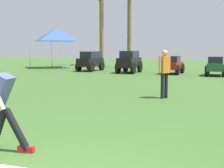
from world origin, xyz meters
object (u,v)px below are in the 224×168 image
parked_car_slot_c (173,65)px  event_tent (56,34)px  parked_car_slot_a (91,60)px  parked_car_slot_b (129,61)px  teammate_midfield (165,69)px  palm_tree_far_left (101,23)px  palm_tree_left_of_centre (129,16)px  frisbee_thrower (1,102)px  parked_car_slot_d (216,66)px

parked_car_slot_c → event_tent: bearing=168.1°
parked_car_slot_a → event_tent: 4.79m
parked_car_slot_b → event_tent: bearing=161.6°
teammate_midfield → parked_car_slot_b: 10.95m
palm_tree_far_left → event_tent: size_ratio=1.99×
parked_car_slot_a → palm_tree_left_of_centre: size_ratio=0.34×
palm_tree_far_left → palm_tree_left_of_centre: size_ratio=0.89×
teammate_midfield → parked_car_slot_c: (-2.32, 9.99, -0.38)m
palm_tree_left_of_centre → frisbee_thrower: bearing=-73.5°
frisbee_thrower → event_tent: bearing=121.4°
teammate_midfield → palm_tree_left_of_centre: (-7.16, 14.95, 3.15)m
parked_car_slot_c → parked_car_slot_d: same height
parked_car_slot_b → palm_tree_left_of_centre: bearing=111.8°
parked_car_slot_d → parked_car_slot_c: bearing=173.5°
frisbee_thrower → parked_car_slot_d: size_ratio=0.62×
event_tent → palm_tree_far_left: bearing=68.7°
teammate_midfield → parked_car_slot_d: bearing=88.4°
palm_tree_far_left → palm_tree_left_of_centre: bearing=-25.0°
parked_car_slot_a → palm_tree_left_of_centre: (0.98, 4.74, 3.37)m
palm_tree_far_left → event_tent: bearing=-111.3°
parked_car_slot_d → palm_tree_left_of_centre: 9.76m
parked_car_slot_b → parked_car_slot_c: 2.77m
parked_car_slot_b → event_tent: (-7.06, 2.35, 1.87)m
teammate_midfield → frisbee_thrower: bearing=-96.9°
parked_car_slot_a → parked_car_slot_b: 3.11m
parked_car_slot_b → palm_tree_left_of_centre: palm_tree_left_of_centre is taller
parked_car_slot_a → palm_tree_left_of_centre: 5.90m
parked_car_slot_b → event_tent: 7.67m
teammate_midfield → parked_car_slot_a: 13.06m
frisbee_thrower → palm_tree_far_left: bearing=112.7°
parked_car_slot_a → parked_car_slot_c: parked_car_slot_a is taller
teammate_midfield → palm_tree_left_of_centre: 16.87m
teammate_midfield → event_tent: size_ratio=0.50×
frisbee_thrower → parked_car_slot_a: size_ratio=0.58×
parked_car_slot_d → parked_car_slot_a: bearing=176.5°
parked_car_slot_c → parked_car_slot_b: bearing=-174.2°
frisbee_thrower → parked_car_slot_a: bearing=113.7°
parked_car_slot_a → palm_tree_left_of_centre: palm_tree_left_of_centre is taller
parked_car_slot_d → palm_tree_far_left: (-10.68, 6.77, 3.12)m
parked_car_slot_d → event_tent: bearing=169.2°
parked_car_slot_a → parked_car_slot_c: (5.82, -0.22, -0.16)m
parked_car_slot_b → teammate_midfield: bearing=-62.4°
parked_car_slot_d → palm_tree_left_of_centre: bearing=144.7°
frisbee_thrower → teammate_midfield: bearing=83.1°
parked_car_slot_d → teammate_midfield: bearing=-91.6°
parked_car_slot_a → parked_car_slot_d: size_ratio=1.07×
event_tent → teammate_midfield: bearing=-44.8°
parked_car_slot_a → parked_car_slot_c: bearing=-2.2°
palm_tree_far_left → teammate_midfield: bearing=-57.7°
frisbee_thrower → palm_tree_far_left: palm_tree_far_left is taller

